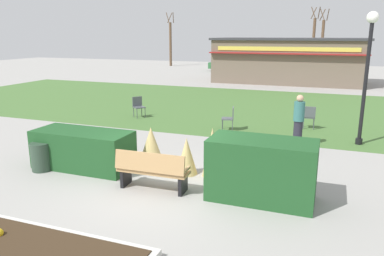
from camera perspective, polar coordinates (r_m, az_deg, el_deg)
ground_plane at (r=9.03m, az=-4.83°, el=-9.03°), size 80.00×80.00×0.00m
lawn_patch at (r=18.89m, az=9.18°, el=3.11°), size 36.00×12.00×0.01m
park_bench at (r=8.75m, az=-6.07°, el=-6.44°), size 1.71×0.57×0.95m
hedge_left at (r=10.55m, az=-16.20°, el=-3.15°), size 2.68×1.10×1.03m
hedge_right at (r=8.32m, az=10.51°, el=-6.28°), size 2.28×1.10×1.35m
ornamental_grass_behind_left at (r=10.32m, az=-6.22°, el=-2.84°), size 0.74×0.74×1.10m
ornamental_grass_behind_right at (r=9.52m, az=3.09°, el=-3.69°), size 0.51×0.51×1.27m
ornamental_grass_behind_center at (r=9.71m, az=-0.83°, el=-4.26°), size 0.57×0.57×0.96m
lamppost_mid at (r=13.15m, az=25.12°, el=8.91°), size 0.36×0.36×4.22m
trash_bin at (r=10.75m, az=-21.94°, el=-4.06°), size 0.52×0.52×0.76m
food_kiosk at (r=29.33m, az=14.43°, el=9.94°), size 10.94×5.13×3.27m
cafe_chair_east at (r=14.97m, az=17.37°, el=1.83°), size 0.47×0.47×0.89m
cafe_chair_center at (r=16.55m, az=-8.16°, el=3.46°), size 0.62×0.62×0.89m
cafe_chair_north at (r=14.16m, az=5.80°, el=1.73°), size 0.53×0.53×0.89m
person_strolling at (r=12.43m, az=15.88°, el=1.10°), size 0.34×0.34×1.69m
parked_car_west_slot at (r=37.38m, az=5.94°, el=9.56°), size 4.28×2.20×1.20m
parked_car_center_slot at (r=36.37m, az=14.49°, el=9.07°), size 4.29×2.24×1.20m
tree_left_bg at (r=40.36m, az=17.93°, el=12.22°), size 0.91×0.96×6.13m
tree_right_bg at (r=40.53m, az=19.13°, el=12.01°), size 0.91×0.96×5.95m
tree_center_bg at (r=43.62m, az=-3.29°, el=12.79°), size 0.91×0.96×5.88m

